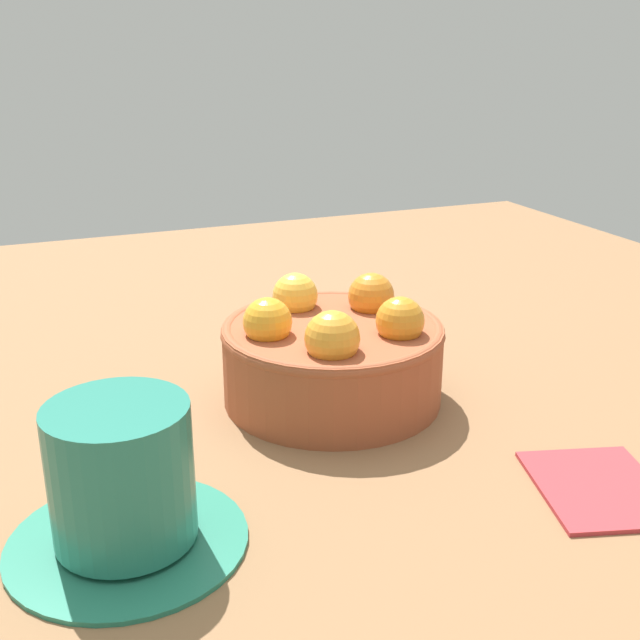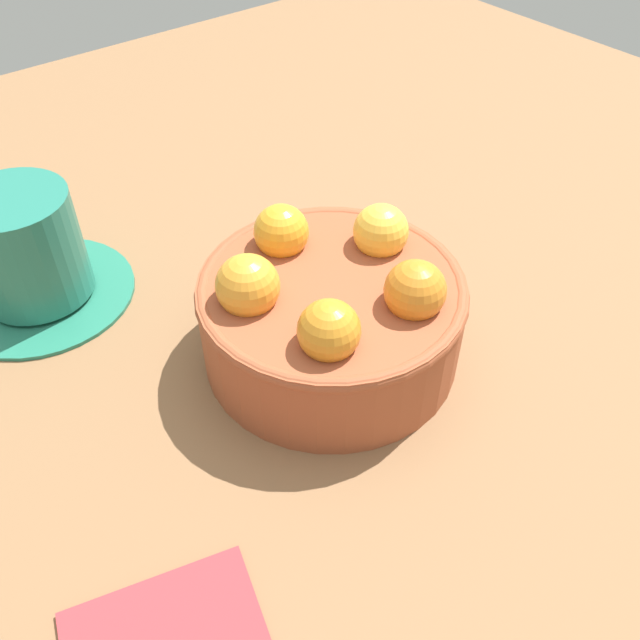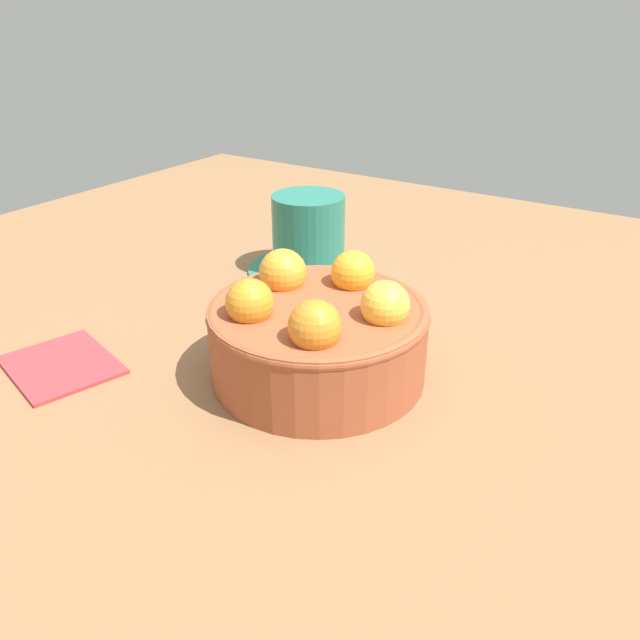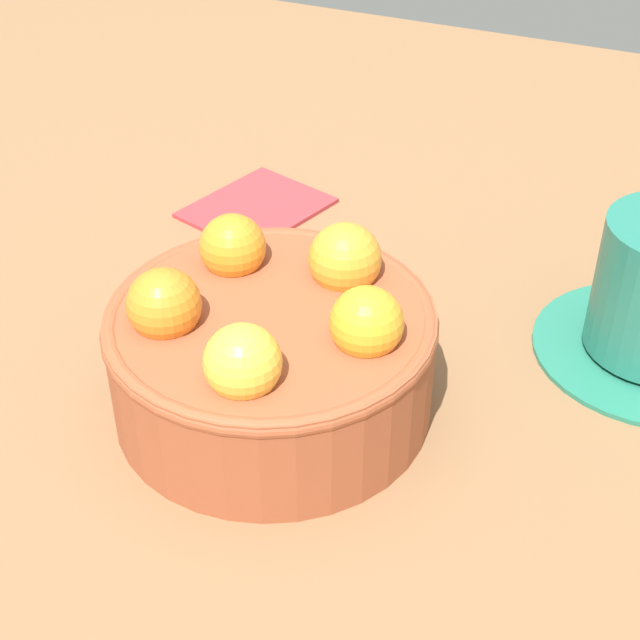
% 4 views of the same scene
% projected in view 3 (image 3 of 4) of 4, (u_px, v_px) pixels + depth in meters
% --- Properties ---
extents(ground_plane, '(1.21, 1.17, 0.05)m').
position_uv_depth(ground_plane, '(318.00, 401.00, 0.52)').
color(ground_plane, brown).
extents(terracotta_bowl, '(0.17, 0.17, 0.09)m').
position_uv_depth(terracotta_bowl, '(318.00, 333.00, 0.50)').
color(terracotta_bowl, '#9E4C2D').
rests_on(terracotta_bowl, ground_plane).
extents(coffee_cup, '(0.14, 0.14, 0.09)m').
position_uv_depth(coffee_cup, '(309.00, 238.00, 0.69)').
color(coffee_cup, '#25755C').
rests_on(coffee_cup, ground_plane).
extents(folded_napkin, '(0.11, 0.10, 0.01)m').
position_uv_depth(folded_napkin, '(61.00, 363.00, 0.52)').
color(folded_napkin, '#B23338').
rests_on(folded_napkin, ground_plane).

